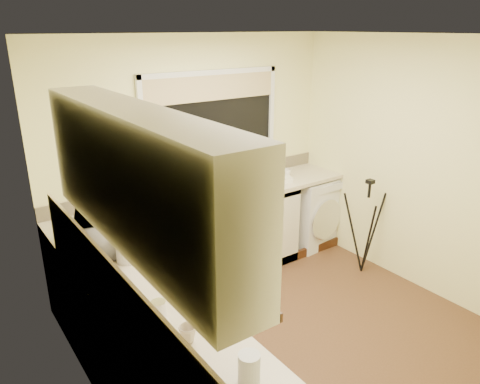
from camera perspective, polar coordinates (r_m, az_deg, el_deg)
name	(u,v)px	position (r m, az deg, el deg)	size (l,w,h in m)	color
floor	(286,331)	(4.21, 5.73, -16.77)	(3.20, 3.20, 0.00)	brown
ceiling	(298,35)	(3.38, 7.23, 18.82)	(3.20, 3.20, 0.00)	white
wall_back	(195,158)	(4.77, -5.61, 4.27)	(3.20, 3.20, 0.00)	#FFFAAA
wall_front	(478,282)	(2.79, 27.50, -9.92)	(3.20, 3.20, 0.00)	#FFFAAA
wall_left	(88,256)	(2.89, -18.38, -7.53)	(3.00, 3.00, 0.00)	#FFFAAA
wall_right	(415,166)	(4.78, 20.96, 3.04)	(3.00, 3.00, 0.00)	#FFFAAA
base_cabinet_back	(185,246)	(4.67, -6.90, -6.63)	(2.55, 0.60, 0.86)	silver
base_cabinet_left	(164,372)	(3.18, -9.43, -21.21)	(0.54, 2.40, 0.86)	silver
worktop_back	(211,197)	(4.64, -3.61, -0.64)	(3.20, 0.60, 0.04)	beige
worktop_left	(160,312)	(2.90, -9.94, -14.50)	(0.60, 2.40, 0.04)	beige
upper_cabinet	(136,178)	(2.32, -12.76, 1.68)	(0.28, 1.90, 0.70)	silver
splashback_left	(110,292)	(2.69, -15.89, -11.89)	(0.02, 2.40, 0.45)	beige
splashback_back	(196,181)	(4.84, -5.44, 1.33)	(3.20, 0.02, 0.14)	beige
window_glass	(212,125)	(4.78, -3.55, 8.37)	(1.50, 0.02, 1.00)	black
window_blind	(212,88)	(4.70, -3.49, 12.80)	(1.50, 0.02, 0.25)	tan
windowsill	(215,173)	(4.87, -3.08, 2.32)	(1.60, 0.14, 0.03)	white
sink	(228,190)	(4.73, -1.56, 0.22)	(0.82, 0.46, 0.03)	tan
faucet	(218,176)	(4.83, -2.76, 2.00)	(0.03, 0.03, 0.24)	silver
washing_machine	(308,210)	(5.58, 8.46, -2.23)	(0.59, 0.57, 0.84)	white
laptop	(140,206)	(4.29, -12.31, -1.67)	(0.39, 0.36, 0.23)	#97989E
kettle	(127,248)	(3.42, -13.88, -6.72)	(0.16, 0.16, 0.21)	white
dish_rack	(274,178)	(5.07, 4.24, 1.73)	(0.36, 0.27, 0.05)	white
tripod	(366,227)	(5.00, 15.36, -4.21)	(0.50, 0.50, 1.05)	black
glass_jug	(249,368)	(2.33, 1.14, -21.08)	(0.11, 0.11, 0.16)	silver
steel_jar	(159,311)	(2.77, -10.08, -14.35)	(0.09, 0.09, 0.12)	silver
microwave	(101,231)	(3.64, -16.94, -4.67)	(0.52, 0.35, 0.29)	silver
plant_a	(172,172)	(4.56, -8.50, 2.51)	(0.11, 0.08, 0.22)	#999999
plant_c	(217,163)	(4.82, -2.94, 3.64)	(0.12, 0.12, 0.21)	#999999
plant_d	(243,157)	(5.01, 0.33, 4.42)	(0.21, 0.18, 0.23)	#999999
soap_bottle_green	(260,153)	(5.13, 2.51, 4.87)	(0.10, 0.10, 0.25)	green
soap_bottle_clear	(271,153)	(5.26, 3.91, 4.82)	(0.08, 0.08, 0.18)	#999999
cup_back	(285,173)	(5.18, 5.68, 2.34)	(0.12, 0.12, 0.10)	white
cup_left	(188,334)	(2.60, -6.50, -17.10)	(0.10, 0.10, 0.09)	beige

